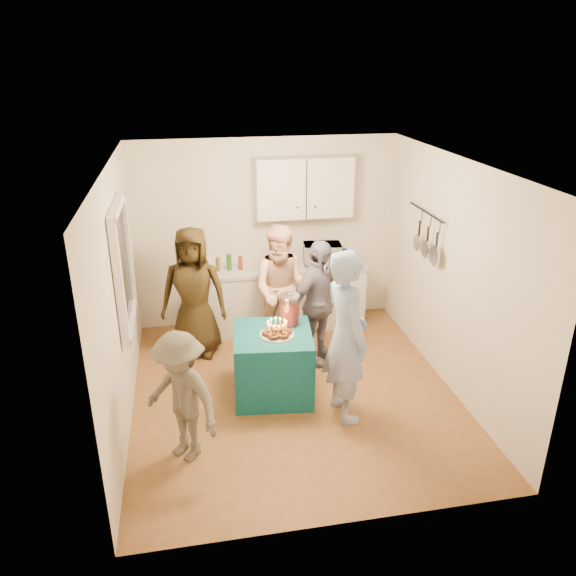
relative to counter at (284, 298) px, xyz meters
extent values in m
plane|color=brown|center=(-0.20, -1.70, -0.43)|extent=(4.00, 4.00, 0.00)
plane|color=white|center=(-0.20, -1.70, 2.17)|extent=(4.00, 4.00, 0.00)
plane|color=silver|center=(-0.20, 0.30, 0.87)|extent=(3.60, 3.60, 0.00)
plane|color=silver|center=(-2.00, -1.70, 0.87)|extent=(4.00, 4.00, 0.00)
plane|color=silver|center=(1.60, -1.70, 0.87)|extent=(4.00, 4.00, 0.00)
cube|color=black|center=(-1.97, -1.40, 1.12)|extent=(0.04, 1.00, 1.20)
cube|color=white|center=(0.00, 0.00, 0.00)|extent=(2.20, 0.58, 0.86)
cube|color=beige|center=(0.00, 0.00, 0.46)|extent=(2.24, 0.62, 0.05)
cube|color=white|center=(0.30, 0.15, 1.52)|extent=(1.30, 0.30, 0.80)
cube|color=black|center=(1.52, -1.00, 1.17)|extent=(0.12, 1.00, 0.60)
imported|color=white|center=(0.53, 0.00, 0.62)|extent=(0.55, 0.41, 0.28)
cube|color=#0E555E|center=(-0.43, -1.67, -0.05)|extent=(0.94, 0.94, 0.76)
cylinder|color=#B70E19|center=(-0.21, -1.48, 0.50)|extent=(0.22, 0.22, 0.34)
imported|color=#9CB5E3|center=(0.24, -2.20, 0.50)|extent=(0.54, 0.74, 1.86)
imported|color=#4C3915|center=(-1.25, -0.55, 0.41)|extent=(0.92, 0.69, 1.68)
imported|color=#FFA485|center=(-0.13, -0.65, 0.41)|extent=(0.95, 0.82, 1.67)
imported|color=black|center=(0.23, -1.04, 0.36)|extent=(0.98, 0.86, 1.59)
imported|color=#534C42|center=(-1.44, -2.59, 0.23)|extent=(0.95, 0.95, 1.32)
camera|label=1|loc=(-1.28, -7.09, 3.15)|focal=35.00mm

